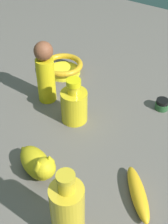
{
  "coord_description": "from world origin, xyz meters",
  "views": [
    {
      "loc": [
        -0.56,
        -0.37,
        0.66
      ],
      "look_at": [
        0.0,
        0.0,
        0.09
      ],
      "focal_mm": 50.73,
      "sensor_mm": 36.0,
      "label": 1
    }
  ],
  "objects_px": {
    "nail_polish_jar": "(162,104)",
    "banana": "(138,193)",
    "cat_figurine": "(38,164)",
    "bowl": "(63,67)",
    "person_figure_adult": "(45,72)",
    "bottle_short": "(74,104)",
    "bottle_tall": "(68,212)"
  },
  "relations": [
    {
      "from": "bowl",
      "to": "nail_polish_jar",
      "type": "bearing_deg",
      "value": -89.06
    },
    {
      "from": "cat_figurine",
      "to": "bowl",
      "type": "relative_size",
      "value": 1.04
    },
    {
      "from": "banana",
      "to": "nail_polish_jar",
      "type": "bearing_deg",
      "value": -26.59
    },
    {
      "from": "nail_polish_jar",
      "to": "banana",
      "type": "relative_size",
      "value": 0.27
    },
    {
      "from": "bottle_short",
      "to": "bottle_tall",
      "type": "height_order",
      "value": "bottle_tall"
    },
    {
      "from": "person_figure_adult",
      "to": "bowl",
      "type": "distance_m",
      "value": 0.18
    },
    {
      "from": "bottle_short",
      "to": "bottle_tall",
      "type": "xyz_separation_m",
      "value": [
        -0.32,
        -0.21,
        0.03
      ]
    },
    {
      "from": "person_figure_adult",
      "to": "banana",
      "type": "xyz_separation_m",
      "value": [
        -0.19,
        -0.43,
        -0.09
      ]
    },
    {
      "from": "bottle_short",
      "to": "banana",
      "type": "bearing_deg",
      "value": -117.59
    },
    {
      "from": "cat_figurine",
      "to": "banana",
      "type": "relative_size",
      "value": 0.95
    },
    {
      "from": "bottle_short",
      "to": "bottle_tall",
      "type": "relative_size",
      "value": 0.71
    },
    {
      "from": "nail_polish_jar",
      "to": "bottle_short",
      "type": "bearing_deg",
      "value": 133.78
    },
    {
      "from": "bottle_tall",
      "to": "bottle_short",
      "type": "bearing_deg",
      "value": 32.95
    },
    {
      "from": "bowl",
      "to": "banana",
      "type": "bearing_deg",
      "value": -125.84
    },
    {
      "from": "cat_figurine",
      "to": "bowl",
      "type": "bearing_deg",
      "value": 28.75
    },
    {
      "from": "nail_polish_jar",
      "to": "bowl",
      "type": "relative_size",
      "value": 0.3
    },
    {
      "from": "bowl",
      "to": "bottle_short",
      "type": "xyz_separation_m",
      "value": [
        -0.19,
        -0.18,
        0.03
      ]
    },
    {
      "from": "cat_figurine",
      "to": "person_figure_adult",
      "type": "height_order",
      "value": "person_figure_adult"
    },
    {
      "from": "bowl",
      "to": "cat_figurine",
      "type": "bearing_deg",
      "value": -151.25
    },
    {
      "from": "nail_polish_jar",
      "to": "bottle_tall",
      "type": "xyz_separation_m",
      "value": [
        -0.52,
        -0.0,
        0.07
      ]
    },
    {
      "from": "nail_polish_jar",
      "to": "banana",
      "type": "xyz_separation_m",
      "value": [
        -0.35,
        -0.09,
        0.0
      ]
    },
    {
      "from": "bowl",
      "to": "banana",
      "type": "xyz_separation_m",
      "value": [
        -0.34,
        -0.48,
        -0.01
      ]
    },
    {
      "from": "cat_figurine",
      "to": "banana",
      "type": "height_order",
      "value": "cat_figurine"
    },
    {
      "from": "nail_polish_jar",
      "to": "cat_figurine",
      "type": "height_order",
      "value": "cat_figurine"
    },
    {
      "from": "nail_polish_jar",
      "to": "bowl",
      "type": "distance_m",
      "value": 0.39
    },
    {
      "from": "nail_polish_jar",
      "to": "cat_figurine",
      "type": "bearing_deg",
      "value": 159.33
    },
    {
      "from": "nail_polish_jar",
      "to": "person_figure_adult",
      "type": "distance_m",
      "value": 0.39
    },
    {
      "from": "bowl",
      "to": "bottle_tall",
      "type": "height_order",
      "value": "bottle_tall"
    },
    {
      "from": "nail_polish_jar",
      "to": "banana",
      "type": "height_order",
      "value": "banana"
    },
    {
      "from": "person_figure_adult",
      "to": "bowl",
      "type": "xyz_separation_m",
      "value": [
        0.16,
        0.05,
        -0.08
      ]
    },
    {
      "from": "bowl",
      "to": "banana",
      "type": "height_order",
      "value": "bowl"
    },
    {
      "from": "nail_polish_jar",
      "to": "bottle_tall",
      "type": "distance_m",
      "value": 0.52
    }
  ]
}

